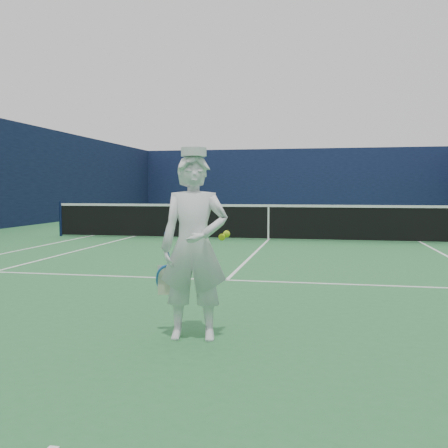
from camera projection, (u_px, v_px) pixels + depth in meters
The scene contains 5 objects.
ground at pixel (268, 240), 14.12m from camera, with size 80.00×80.00×0.00m, color #286B37.
court_markings at pixel (268, 240), 14.12m from camera, with size 11.03×23.83×0.01m.
windscreen_fence at pixel (269, 169), 13.98m from camera, with size 20.12×36.12×4.00m.
tennis_net at pixel (268, 220), 14.08m from camera, with size 12.88×0.09×1.07m.
tennis_player at pixel (194, 246), 4.75m from camera, with size 0.81×0.51×1.83m.
Camera 1 is at (1.44, -14.04, 1.44)m, focal length 40.00 mm.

